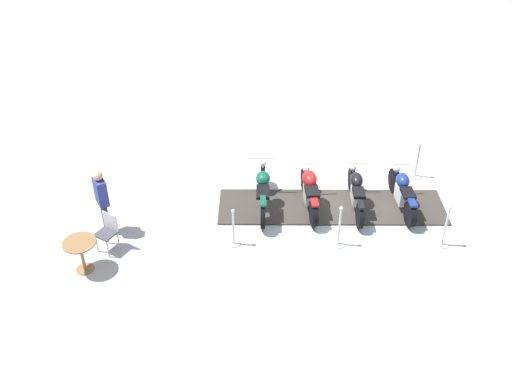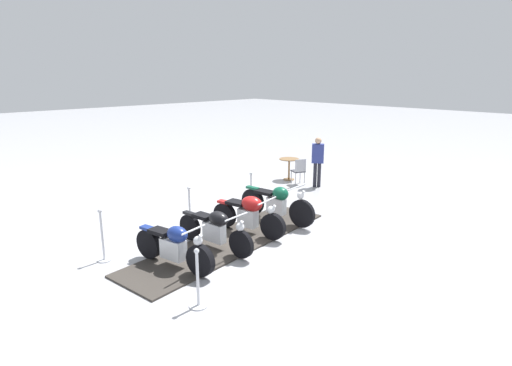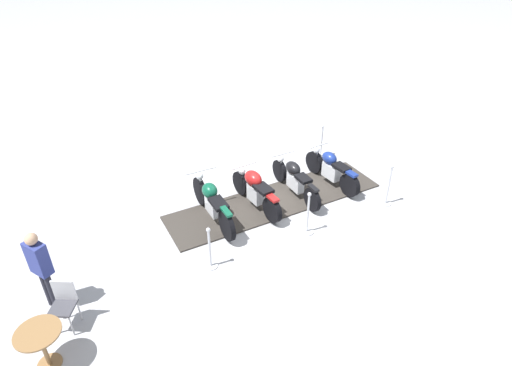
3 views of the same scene
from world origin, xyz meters
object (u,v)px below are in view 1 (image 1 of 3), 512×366
stanchion_left_mid (339,233)px  stanchion_left_front (444,232)px  motorcycle_navy (402,191)px  motorcycle_black (356,190)px  cafe_chair_near_table (108,230)px  stanchion_right_front (416,166)px  motorcycle_forest (263,189)px  motorcycle_maroon (309,190)px  stanchion_left_rear (234,232)px  cafe_table (81,249)px  bystander_person (102,197)px

stanchion_left_mid → stanchion_left_front: bearing=-173.4°
motorcycle_navy → motorcycle_black: motorcycle_navy is taller
cafe_chair_near_table → stanchion_right_front: bearing=142.5°
motorcycle_navy → motorcycle_black: 1.15m
motorcycle_forest → stanchion_left_front: (-4.27, 0.96, -0.14)m
motorcycle_maroon → motorcycle_forest: (1.14, 0.13, 0.01)m
stanchion_left_front → stanchion_left_rear: stanchion_left_front is taller
motorcycle_black → stanchion_left_rear: bearing=116.4°
motorcycle_black → stanchion_left_front: (-1.98, 1.23, -0.11)m
motorcycle_forest → cafe_chair_near_table: size_ratio=2.45×
motorcycle_navy → motorcycle_maroon: size_ratio=1.00×
motorcycle_forest → cafe_table: bearing=120.8°
cafe_chair_near_table → motorcycle_black: bearing=136.8°
cafe_chair_near_table → cafe_table: bearing=0.0°
motorcycle_navy → stanchion_right_front: stanchion_right_front is taller
bystander_person → stanchion_left_mid: bearing=-35.0°
motorcycle_maroon → motorcycle_forest: bearing=85.5°
motorcycle_maroon → cafe_table: size_ratio=2.59×
motorcycle_forest → stanchion_left_mid: stanchion_left_mid is taller
cafe_table → bystander_person: bearing=-93.1°
stanchion_right_front → cafe_table: stanchion_right_front is taller
motorcycle_forest → motorcycle_maroon: bearing=-89.7°
stanchion_left_rear → cafe_chair_near_table: 2.82m
stanchion_right_front → bystander_person: (7.49, 3.26, 0.68)m
motorcycle_maroon → stanchion_left_mid: 1.56m
stanchion_left_mid → cafe_chair_near_table: 5.22m
motorcycle_forest → stanchion_left_rear: motorcycle_forest is taller
stanchion_right_front → cafe_chair_near_table: stanchion_right_front is taller
stanchion_left_mid → stanchion_left_rear: 2.40m
cafe_chair_near_table → motorcycle_navy: bearing=134.1°
stanchion_left_front → cafe_table: bearing=12.7°
bystander_person → motorcycle_forest: bearing=-15.2°
motorcycle_forest → stanchion_right_front: motorcycle_forest is taller
motorcycle_black → cafe_table: bearing=110.9°
stanchion_right_front → motorcycle_forest: bearing=25.1°
motorcycle_forest → cafe_table: 4.54m
stanchion_left_front → motorcycle_maroon: bearing=-19.2°
motorcycle_navy → cafe_table: 7.71m
stanchion_left_rear → stanchion_left_mid: bearing=-173.4°
stanchion_right_front → motorcycle_black: bearing=43.4°
stanchion_left_mid → motorcycle_forest: bearing=-33.2°
motorcycle_maroon → stanchion_right_front: size_ratio=1.95×
stanchion_left_front → bystander_person: size_ratio=0.66×
motorcycle_black → bystander_person: (5.84, 1.69, 0.51)m
motorcycle_forest → bystander_person: (3.55, 1.41, 0.48)m
cafe_table → cafe_chair_near_table: size_ratio=0.84×
stanchion_left_front → motorcycle_black: bearing=-31.9°
stanchion_left_front → cafe_chair_near_table: size_ratio=1.21×
stanchion_left_front → bystander_person: 7.85m
motorcycle_maroon → stanchion_left_rear: bearing=123.7°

